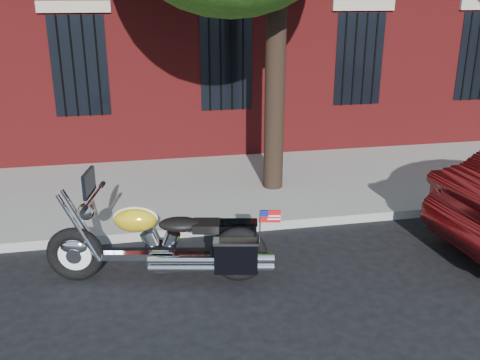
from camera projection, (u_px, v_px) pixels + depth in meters
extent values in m
plane|color=black|center=(290.00, 270.00, 7.36)|extent=(120.00, 120.00, 0.00)
cube|color=gray|center=(266.00, 224.00, 8.61)|extent=(40.00, 0.16, 0.15)
cube|color=gray|center=(243.00, 185.00, 10.35)|extent=(40.00, 3.60, 0.15)
cube|color=black|center=(226.00, 63.00, 11.36)|extent=(1.10, 0.14, 2.00)
cube|color=#B2A893|center=(226.00, 6.00, 10.95)|extent=(1.40, 0.20, 0.22)
cylinder|color=black|center=(226.00, 63.00, 11.29)|extent=(0.04, 0.04, 2.00)
cylinder|color=black|center=(275.00, 60.00, 9.31)|extent=(0.36, 0.36, 5.00)
torus|color=black|center=(75.00, 254.00, 6.97)|extent=(0.77, 0.31, 0.75)
torus|color=black|center=(239.00, 254.00, 6.97)|extent=(0.77, 0.31, 0.75)
cylinder|color=white|center=(75.00, 254.00, 6.97)|extent=(0.56, 0.18, 0.56)
cylinder|color=white|center=(239.00, 254.00, 6.97)|extent=(0.56, 0.18, 0.56)
ellipsoid|color=white|center=(74.00, 246.00, 6.93)|extent=(0.42, 0.22, 0.22)
ellipsoid|color=yellow|center=(239.00, 245.00, 6.92)|extent=(0.42, 0.23, 0.22)
cube|color=white|center=(157.00, 256.00, 6.98)|extent=(1.68, 0.44, 0.09)
cylinder|color=white|center=(161.00, 257.00, 6.98)|extent=(0.39, 0.27, 0.36)
cylinder|color=white|center=(203.00, 264.00, 6.79)|extent=(1.40, 0.38, 0.10)
ellipsoid|color=yellow|center=(136.00, 219.00, 6.80)|extent=(0.61, 0.43, 0.32)
ellipsoid|color=black|center=(180.00, 224.00, 6.83)|extent=(0.60, 0.42, 0.17)
cube|color=black|center=(236.00, 236.00, 7.20)|extent=(0.56, 0.28, 0.43)
cube|color=black|center=(236.00, 256.00, 6.65)|extent=(0.56, 0.28, 0.43)
cylinder|color=white|center=(94.00, 196.00, 6.70)|extent=(0.21, 0.87, 0.04)
sphere|color=white|center=(86.00, 211.00, 6.77)|extent=(0.26, 0.26, 0.22)
cube|color=black|center=(89.00, 183.00, 6.64)|extent=(0.13, 0.45, 0.31)
cube|color=red|center=(270.00, 216.00, 6.42)|extent=(0.25, 0.07, 0.16)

